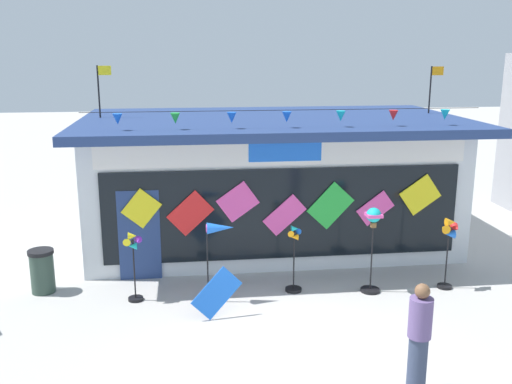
{
  "coord_description": "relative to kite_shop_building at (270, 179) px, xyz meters",
  "views": [
    {
      "loc": [
        -1.68,
        -8.73,
        4.89
      ],
      "look_at": [
        -0.23,
        3.14,
        1.96
      ],
      "focal_mm": 40.67,
      "sensor_mm": 36.0,
      "label": 1
    }
  ],
  "objects": [
    {
      "name": "wind_spinner_center_left",
      "position": [
        0.03,
        -3.25,
        -0.94
      ],
      "size": [
        0.34,
        0.34,
        1.44
      ],
      "color": "black",
      "rests_on": "ground_plane"
    },
    {
      "name": "ground_plane",
      "position": [
        -0.43,
        -5.59,
        -1.68
      ],
      "size": [
        80.0,
        80.0,
        0.0
      ],
      "primitive_type": "plane",
      "color": "#ADAAA5"
    },
    {
      "name": "wind_spinner_right",
      "position": [
        3.24,
        -3.5,
        -0.59
      ],
      "size": [
        0.44,
        0.31,
        1.55
      ],
      "color": "black",
      "rests_on": "ground_plane"
    },
    {
      "name": "wind_spinner_far_left",
      "position": [
        -3.2,
        -3.34,
        -0.76
      ],
      "size": [
        0.36,
        0.3,
        1.44
      ],
      "color": "black",
      "rests_on": "ground_plane"
    },
    {
      "name": "wind_spinner_center_right",
      "position": [
        1.61,
        -3.46,
        -0.39
      ],
      "size": [
        0.4,
        0.4,
        1.81
      ],
      "color": "black",
      "rests_on": "ground_plane"
    },
    {
      "name": "trash_bin",
      "position": [
        -5.13,
        -2.66,
        -1.22
      ],
      "size": [
        0.52,
        0.52,
        0.92
      ],
      "color": "#2D4238",
      "rests_on": "ground_plane"
    },
    {
      "name": "display_kite_on_ground",
      "position": [
        -1.62,
        -4.28,
        -1.19
      ],
      "size": [
        0.99,
        0.23,
        0.99
      ],
      "primitive_type": "cube",
      "rotation": [
        -0.22,
        0.79,
        0.0
      ],
      "color": "blue",
      "rests_on": "ground_plane"
    },
    {
      "name": "wind_spinner_left",
      "position": [
        -1.56,
        -3.55,
        -0.5
      ],
      "size": [
        0.71,
        0.36,
        1.64
      ],
      "color": "black",
      "rests_on": "ground_plane"
    },
    {
      "name": "person_near_camera",
      "position": [
        1.16,
        -7.03,
        -0.82
      ],
      "size": [
        0.34,
        0.34,
        1.68
      ],
      "rotation": [
        0.0,
        0.0,
        4.51
      ],
      "color": "#333D56",
      "rests_on": "ground_plane"
    },
    {
      "name": "kite_shop_building",
      "position": [
        0.0,
        0.0,
        0.0
      ],
      "size": [
        9.2,
        5.42,
        4.54
      ],
      "color": "silver",
      "rests_on": "ground_plane"
    }
  ]
}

